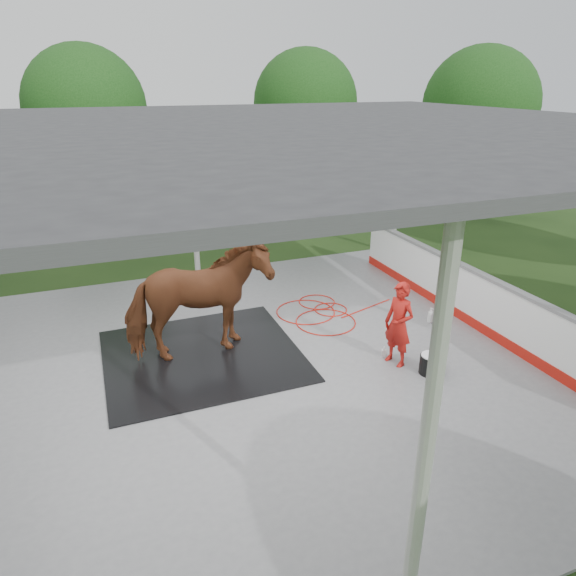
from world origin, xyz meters
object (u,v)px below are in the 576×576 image
object	(u,v)px
wash_bucket	(431,364)
dasher_board	(473,299)
handler	(399,324)
horse	(199,302)

from	to	relation	value
wash_bucket	dasher_board	bearing A→B (deg)	34.36
dasher_board	handler	bearing A→B (deg)	-160.61
dasher_board	wash_bucket	xyz separation A→B (m)	(-1.90, -1.30, -0.37)
dasher_board	wash_bucket	distance (m)	2.33
horse	dasher_board	bearing A→B (deg)	-100.24
dasher_board	horse	distance (m)	5.45
horse	handler	size ratio (longest dim) A/B	1.64
horse	wash_bucket	bearing A→B (deg)	-122.71
wash_bucket	handler	bearing A→B (deg)	125.36
horse	handler	bearing A→B (deg)	-118.37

